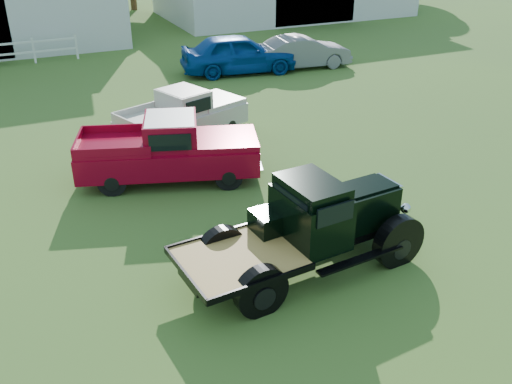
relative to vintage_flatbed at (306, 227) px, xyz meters
name	(u,v)px	position (x,y,z in m)	size (l,w,h in m)	color
ground	(270,259)	(-0.50, 0.63, -1.03)	(120.00, 120.00, 0.00)	#416029
vintage_flatbed	(306,227)	(0.00, 0.00, 0.00)	(5.20, 2.06, 2.06)	black
red_pickup	(168,149)	(-1.33, 5.44, -0.10)	(5.10, 1.96, 1.86)	maroon
white_pickup	(182,116)	(-0.06, 8.13, -0.21)	(4.47, 1.73, 1.64)	#BAB6AA
misc_car_blue	(239,53)	(4.80, 14.95, -0.15)	(2.08, 5.18, 1.77)	navy
misc_car_grey	(303,52)	(7.87, 14.53, -0.30)	(1.55, 4.46, 1.47)	slate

